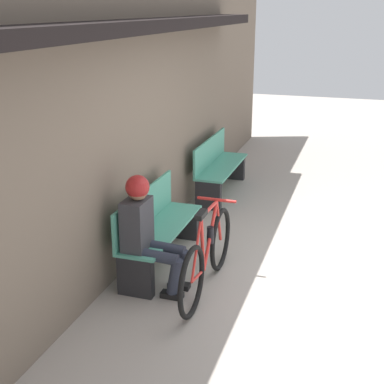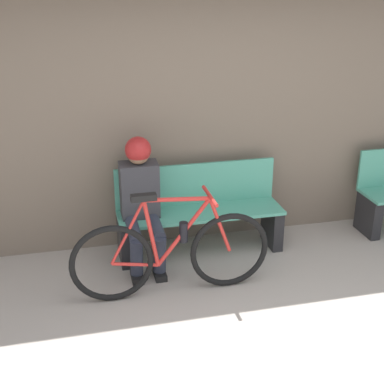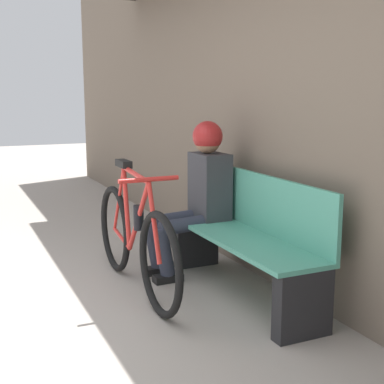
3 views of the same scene
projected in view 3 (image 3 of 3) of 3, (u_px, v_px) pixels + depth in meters
name	position (u px, v px, depth m)	size (l,w,h in m)	color
storefront_wall	(310.00, 48.00, 3.40)	(12.00, 0.56, 3.20)	#756656
park_bench_near	(247.00, 241.00, 3.66)	(1.54, 0.42, 0.83)	#51A88E
bicycle	(135.00, 240.00, 3.74)	(1.65, 0.40, 0.91)	black
person_seated	(198.00, 188.00, 4.07)	(0.34, 0.61, 1.18)	#2D3342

